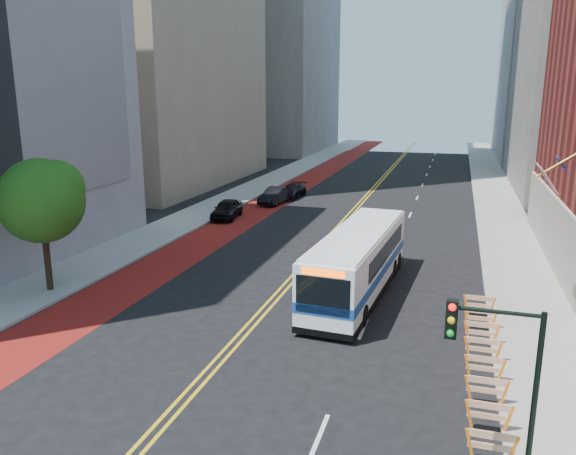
% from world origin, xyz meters
% --- Properties ---
extents(ground, '(160.00, 160.00, 0.00)m').
position_xyz_m(ground, '(0.00, 0.00, 0.00)').
color(ground, black).
rests_on(ground, ground).
extents(sidewalk_left, '(4.00, 140.00, 0.15)m').
position_xyz_m(sidewalk_left, '(-12.00, 30.00, 0.07)').
color(sidewalk_left, gray).
rests_on(sidewalk_left, ground).
extents(sidewalk_right, '(4.00, 140.00, 0.15)m').
position_xyz_m(sidewalk_right, '(12.00, 30.00, 0.07)').
color(sidewalk_right, gray).
rests_on(sidewalk_right, ground).
extents(bus_lane_paint, '(3.60, 140.00, 0.01)m').
position_xyz_m(bus_lane_paint, '(-8.10, 30.00, 0.00)').
color(bus_lane_paint, maroon).
rests_on(bus_lane_paint, ground).
extents(center_line_inner, '(0.14, 140.00, 0.01)m').
position_xyz_m(center_line_inner, '(-0.18, 30.00, 0.00)').
color(center_line_inner, gold).
rests_on(center_line_inner, ground).
extents(center_line_outer, '(0.14, 140.00, 0.01)m').
position_xyz_m(center_line_outer, '(0.18, 30.00, 0.00)').
color(center_line_outer, gold).
rests_on(center_line_outer, ground).
extents(lane_dashes, '(0.14, 98.20, 0.01)m').
position_xyz_m(lane_dashes, '(4.80, 38.00, 0.01)').
color(lane_dashes, silver).
rests_on(lane_dashes, ground).
extents(construction_barriers, '(1.42, 10.91, 1.00)m').
position_xyz_m(construction_barriers, '(9.60, 3.42, 0.68)').
color(construction_barriers, orange).
rests_on(construction_barriers, ground).
extents(street_tree, '(4.20, 4.20, 6.70)m').
position_xyz_m(street_tree, '(-11.24, 6.04, 4.91)').
color(street_tree, black).
rests_on(street_tree, sidewalk_left).
extents(traffic_signal, '(2.21, 0.34, 5.07)m').
position_xyz_m(traffic_signal, '(9.41, -3.51, 3.72)').
color(traffic_signal, black).
rests_on(traffic_signal, sidewalk_right).
extents(transit_bus, '(3.44, 12.14, 3.30)m').
position_xyz_m(transit_bus, '(3.80, 10.33, 1.72)').
color(transit_bus, white).
rests_on(transit_bus, ground).
extents(car_a, '(2.25, 4.61, 1.52)m').
position_xyz_m(car_a, '(-9.30, 24.50, 0.76)').
color(car_a, black).
rests_on(car_a, ground).
extents(car_b, '(2.10, 4.63, 1.48)m').
position_xyz_m(car_b, '(-7.44, 31.39, 0.74)').
color(car_b, black).
rests_on(car_b, ground).
extents(car_c, '(2.09, 4.51, 1.27)m').
position_xyz_m(car_c, '(-6.80, 34.76, 0.64)').
color(car_c, black).
rests_on(car_c, ground).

